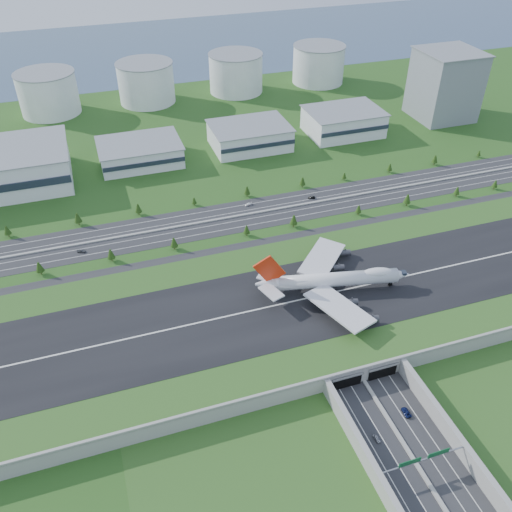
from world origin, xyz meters
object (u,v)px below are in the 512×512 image
object	(u,v)px
boeing_747	(333,279)
car_5	(312,197)
car_0	(377,438)
car_7	(249,204)
office_tower	(445,85)
car_2	(406,412)
fuel_tank_a	(48,93)
car_4	(81,251)

from	to	relation	value
boeing_747	car_5	size ratio (longest dim) A/B	16.80
boeing_747	car_5	bearing A→B (deg)	84.39
car_0	car_7	distance (m)	183.85
office_tower	car_2	size ratio (longest dim) A/B	10.16
fuel_tank_a	boeing_747	xyz separation A→B (m)	(128.29, -308.03, -2.56)
car_2	car_4	distance (m)	197.39
fuel_tank_a	car_5	distance (m)	263.75
office_tower	fuel_tank_a	distance (m)	340.18
car_5	car_0	bearing A→B (deg)	-2.40
car_2	car_4	size ratio (longest dim) A/B	1.10
car_0	car_5	distance (m)	185.06
fuel_tank_a	boeing_747	size ratio (longest dim) A/B	0.64
office_tower	car_0	size ratio (longest dim) A/B	13.20
car_4	car_7	bearing A→B (deg)	-58.15
car_4	car_5	distance (m)	150.50
car_7	car_5	bearing A→B (deg)	75.29
fuel_tank_a	car_7	world-z (taller)	fuel_tank_a
car_4	car_5	xyz separation A→B (m)	(149.86, 13.80, -0.06)
car_4	car_0	bearing A→B (deg)	-126.57
car_0	car_7	bearing A→B (deg)	82.69
car_0	fuel_tank_a	bearing A→B (deg)	100.53
fuel_tank_a	car_2	distance (m)	402.21
office_tower	car_5	world-z (taller)	office_tower
office_tower	car_2	xyz separation A→B (m)	(-191.46, -265.76, -26.63)
office_tower	car_7	distance (m)	223.31
car_5	boeing_747	bearing A→B (deg)	-4.78
car_5	car_7	world-z (taller)	car_5
office_tower	car_7	bearing A→B (deg)	-156.27
office_tower	car_4	bearing A→B (deg)	-160.78
car_4	office_tower	bearing A→B (deg)	-48.95
boeing_747	car_4	distance (m)	146.51
fuel_tank_a	car_7	size ratio (longest dim) A/B	9.95
office_tower	car_5	xyz separation A→B (m)	(-160.46, -94.37, -26.61)
car_7	car_2	bearing A→B (deg)	-4.06
office_tower	fuel_tank_a	size ratio (longest dim) A/B	1.10
boeing_747	car_4	size ratio (longest dim) A/B	16.03
office_tower	fuel_tank_a	bearing A→B (deg)	160.23
car_5	car_7	xyz separation A→B (m)	(-42.51, 5.16, -0.04)
office_tower	car_0	distance (m)	344.80
office_tower	car_7	size ratio (longest dim) A/B	10.95
car_2	car_0	bearing A→B (deg)	24.42
car_2	car_4	xyz separation A→B (m)	(-118.87, 157.59, 0.08)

